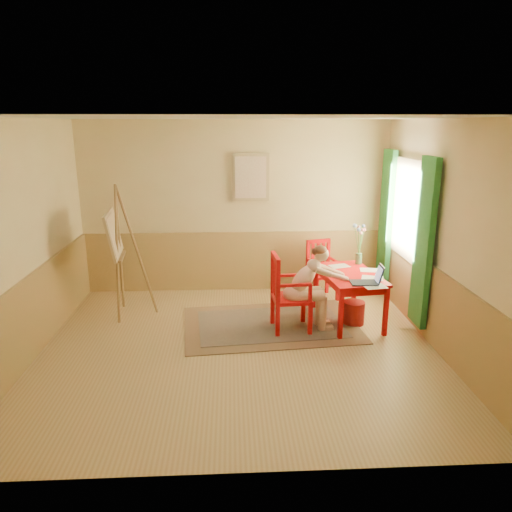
{
  "coord_description": "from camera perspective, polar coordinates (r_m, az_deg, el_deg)",
  "views": [
    {
      "loc": [
        -0.07,
        -5.53,
        2.75
      ],
      "look_at": [
        0.25,
        0.55,
        1.05
      ],
      "focal_mm": 33.66,
      "sensor_mm": 36.0,
      "label": 1
    }
  ],
  "objects": [
    {
      "name": "figure",
      "position": [
        6.49,
        6.32,
        -3.35
      ],
      "size": [
        0.89,
        0.4,
        1.19
      ],
      "color": "beige",
      "rests_on": "room"
    },
    {
      "name": "easel",
      "position": [
        7.11,
        -16.24,
        1.92
      ],
      "size": [
        0.68,
        0.87,
        1.94
      ],
      "color": "olive",
      "rests_on": "room"
    },
    {
      "name": "window",
      "position": [
        7.22,
        17.24,
        3.67
      ],
      "size": [
        0.12,
        2.01,
        2.2
      ],
      "color": "white",
      "rests_on": "room"
    },
    {
      "name": "laptop",
      "position": [
        6.43,
        13.25,
        -2.78
      ],
      "size": [
        0.42,
        0.26,
        0.25
      ],
      "color": "#1E2338",
      "rests_on": "table"
    },
    {
      "name": "wainscot",
      "position": [
        6.72,
        -2.25,
        -3.99
      ],
      "size": [
        5.0,
        4.5,
        1.0
      ],
      "color": "tan",
      "rests_on": "room"
    },
    {
      "name": "table",
      "position": [
        6.85,
        11.01,
        -2.72
      ],
      "size": [
        0.87,
        1.28,
        0.72
      ],
      "color": "red",
      "rests_on": "room"
    },
    {
      "name": "rug",
      "position": [
        6.82,
        1.75,
        -8.11
      ],
      "size": [
        2.54,
        1.81,
        0.02
      ],
      "color": "#8C7251",
      "rests_on": "room"
    },
    {
      "name": "chair_left",
      "position": [
        6.48,
        3.73,
        -4.42
      ],
      "size": [
        0.53,
        0.51,
        1.07
      ],
      "color": "red",
      "rests_on": "room"
    },
    {
      "name": "wastebasket",
      "position": [
        6.95,
        11.53,
        -6.61
      ],
      "size": [
        0.36,
        0.36,
        0.32
      ],
      "primitive_type": "cylinder",
      "rotation": [
        0.0,
        0.0,
        -0.21
      ],
      "color": "#AA231F",
      "rests_on": "room"
    },
    {
      "name": "wall_portrait",
      "position": [
        7.79,
        -0.65,
        9.33
      ],
      "size": [
        0.6,
        0.05,
        0.76
      ],
      "color": "tan",
      "rests_on": "room"
    },
    {
      "name": "chair_back",
      "position": [
        7.8,
        7.77,
        -1.6
      ],
      "size": [
        0.5,
        0.52,
        0.93
      ],
      "color": "red",
      "rests_on": "room"
    },
    {
      "name": "vase",
      "position": [
        7.24,
        12.16,
        1.21
      ],
      "size": [
        0.19,
        0.3,
        0.6
      ],
      "color": "#3F724C",
      "rests_on": "table"
    },
    {
      "name": "room",
      "position": [
        5.69,
        -2.22,
        1.87
      ],
      "size": [
        5.04,
        4.54,
        2.84
      ],
      "color": "tan",
      "rests_on": "ground"
    },
    {
      "name": "papers",
      "position": [
        6.78,
        12.67,
        -2.19
      ],
      "size": [
        0.72,
        1.18,
        0.0
      ],
      "color": "white",
      "rests_on": "table"
    }
  ]
}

